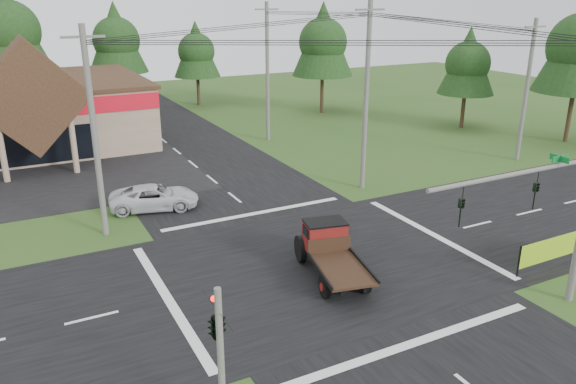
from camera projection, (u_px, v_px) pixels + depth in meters
ground at (317, 264)px, 25.89m from camera, size 120.00×120.00×0.00m
road_ns at (317, 264)px, 25.88m from camera, size 12.00×120.00×0.02m
road_ew at (317, 264)px, 25.88m from camera, size 120.00×12.00×0.02m
traffic_signal_mast at (558, 205)px, 20.65m from camera, size 8.12×0.24×7.00m
traffic_signal_corner at (216, 314)px, 15.33m from camera, size 0.53×2.48×4.40m
utility_pole_nw at (94, 133)px, 27.31m from camera, size 2.00×0.30×10.50m
utility_pole_ne at (366, 96)px, 34.08m from camera, size 2.00×0.30×11.50m
utility_pole_far at (526, 90)px, 40.37m from camera, size 2.00×0.30×10.20m
utility_pole_n at (267, 72)px, 45.85m from camera, size 2.00×0.30×11.20m
tree_row_c at (9, 28)px, 52.94m from camera, size 7.28×7.28×13.13m
tree_row_d at (116, 38)px, 58.56m from camera, size 6.16×6.16×11.11m
tree_row_e at (196, 50)px, 60.81m from camera, size 5.04×5.04×9.09m
tree_side_ne at (323, 40)px, 56.33m from camera, size 6.16×6.16×11.11m
tree_side_e_near at (468, 61)px, 50.20m from camera, size 5.04×5.04×9.09m
antique_flatbed_truck at (333, 254)px, 24.31m from camera, size 3.17×5.73×2.26m
roadside_banner at (552, 252)px, 25.37m from camera, size 4.43×0.17×1.51m
white_pickup at (154, 197)px, 32.32m from camera, size 5.44×3.50×1.39m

